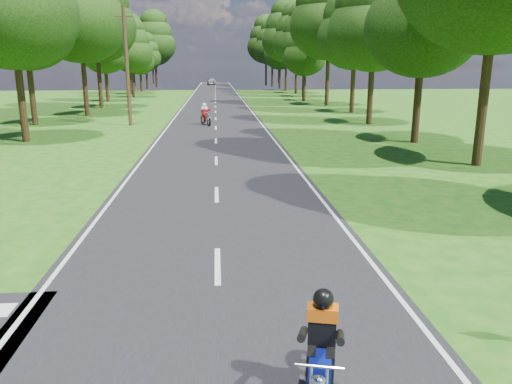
{
  "coord_description": "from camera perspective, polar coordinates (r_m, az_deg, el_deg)",
  "views": [
    {
      "loc": [
        0.03,
        -7.88,
        4.14
      ],
      "look_at": [
        0.98,
        4.0,
        1.1
      ],
      "focal_mm": 35.0,
      "sensor_mm": 36.0,
      "label": 1
    }
  ],
  "objects": [
    {
      "name": "ground",
      "position": [
        8.9,
        -4.35,
        -13.45
      ],
      "size": [
        160.0,
        160.0,
        0.0
      ],
      "primitive_type": "plane",
      "color": "#1D5012",
      "rests_on": "ground"
    },
    {
      "name": "main_road",
      "position": [
        58.02,
        -4.66,
        10.17
      ],
      "size": [
        7.0,
        140.0,
        0.02
      ],
      "primitive_type": "cube",
      "color": "black",
      "rests_on": "ground"
    },
    {
      "name": "road_markings",
      "position": [
        56.16,
        -4.8,
        10.04
      ],
      "size": [
        7.4,
        140.0,
        0.01
      ],
      "color": "silver",
      "rests_on": "main_road"
    },
    {
      "name": "treeline",
      "position": [
        68.08,
        -3.55,
        17.73
      ],
      "size": [
        40.0,
        115.35,
        14.78
      ],
      "color": "black",
      "rests_on": "ground"
    },
    {
      "name": "telegraph_pole",
      "position": [
        36.38,
        -14.53,
        13.75
      ],
      "size": [
        1.2,
        0.26,
        8.0
      ],
      "color": "#382616",
      "rests_on": "ground"
    },
    {
      "name": "rider_near_blue",
      "position": [
        6.46,
        7.45,
        -17.48
      ],
      "size": [
        0.99,
        1.83,
        1.45
      ],
      "primitive_type": null,
      "rotation": [
        0.0,
        0.0,
        -0.25
      ],
      "color": "navy",
      "rests_on": "main_road"
    },
    {
      "name": "rider_far_red",
      "position": [
        35.77,
        -5.8,
        8.85
      ],
      "size": [
        1.16,
        1.94,
        1.53
      ],
      "primitive_type": null,
      "rotation": [
        0.0,
        0.0,
        0.32
      ],
      "color": "maroon",
      "rests_on": "main_road"
    },
    {
      "name": "distant_car",
      "position": [
        110.16,
        -5.11,
        12.48
      ],
      "size": [
        2.26,
        4.56,
        1.49
      ],
      "primitive_type": "imported",
      "rotation": [
        0.0,
        0.0,
        0.12
      ],
      "color": "#AEB0B5",
      "rests_on": "main_road"
    }
  ]
}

